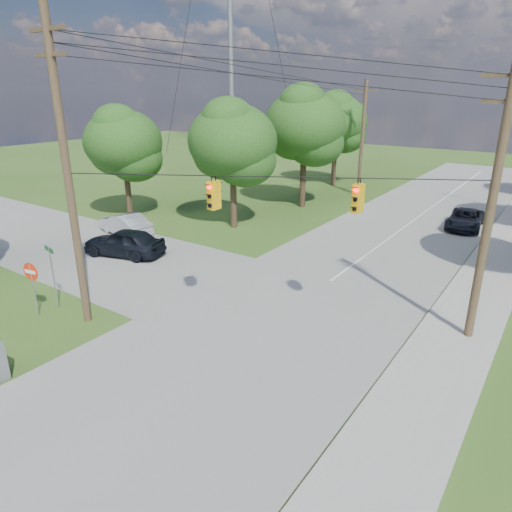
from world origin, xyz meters
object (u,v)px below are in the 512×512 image
Objects in this scene: do_not_enter_sign at (32,277)px; pole_north_w at (362,138)px; pole_sw at (67,172)px; car_main_north at (465,219)px; pole_ne at (492,201)px; car_cross_silver at (125,224)px; car_cross_dark at (124,242)px.

pole_north_w is at bearing 76.24° from do_not_enter_sign.
car_main_north is at bearing 66.72° from pole_sw.
do_not_enter_sign is at bearing -120.98° from car_main_north.
car_main_north is (10.10, 23.47, -5.54)m from pole_sw.
pole_ne is at bearing -82.24° from car_main_north.
car_cross_silver is 0.95× the size of car_main_north.
do_not_enter_sign is at bearing -151.36° from pole_ne.
do_not_enter_sign is (-12.25, -24.42, 1.07)m from car_main_north.
pole_north_w reaches higher than car_cross_silver.
pole_ne reaches higher than car_cross_dark.
pole_north_w reaches higher than car_main_north.
car_cross_silver is 1.85× the size of do_not_enter_sign.
car_cross_dark is (-4.56, -23.42, -4.29)m from pole_north_w.
pole_sw reaches higher than pole_north_w.
pole_sw is 9.58m from car_cross_dark.
pole_ne is 16.92m from car_main_north.
car_cross_dark is at bearing 128.75° from pole_sw.
car_cross_silver is at bearing 176.56° from pole_ne.
do_not_enter_sign is (-15.65, -8.55, -3.71)m from pole_ne.
car_cross_silver is at bearing 132.29° from pole_sw.
pole_sw is 13.21m from car_cross_silver.
car_cross_silver is (-3.14, 2.72, -0.08)m from car_cross_dark.
pole_north_w is at bearing 169.13° from car_cross_silver.
pole_sw is at bearing -150.62° from pole_ne.
pole_north_w reaches higher than car_cross_dark.
car_main_north is (18.20, 14.57, -0.08)m from car_cross_silver.
pole_sw reaches higher than pole_ne.
car_main_north is at bearing 102.09° from pole_ne.
do_not_enter_sign is (5.95, -9.85, 0.99)m from car_cross_silver.
pole_north_w is 24.24m from car_cross_dark.
pole_sw is at bearing 23.06° from car_cross_dark.
pole_ne reaches higher than car_cross_silver.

